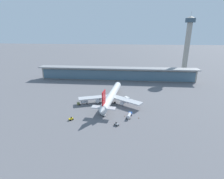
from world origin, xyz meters
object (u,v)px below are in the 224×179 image
Objects in this scene: service_truck_near_nose_white at (103,114)px; safety_cone_bravo at (139,118)px; service_truck_mid_apron_blue at (129,115)px; control_tower at (188,42)px; service_truck_by_tail_blue at (127,99)px; safety_cone_alpha at (125,116)px; service_truck_on_taxiway_yellow at (71,119)px; airliner_on_stand at (111,96)px; service_truck_under_wing_olive at (83,102)px; service_truck_at_far_stand_grey at (117,124)px.

safety_cone_bravo is at bearing -4.42° from service_truck_near_nose_white.
control_tower is at bearing 60.60° from service_truck_mid_apron_blue.
service_truck_mid_apron_blue is 1.25× the size of service_truck_by_tail_blue.
safety_cone_alpha is at bearing -92.97° from service_truck_by_tail_blue.
airliner_on_stand is at bearing 53.75° from service_truck_on_taxiway_yellow.
service_truck_mid_apron_blue is 3.52m from safety_cone_alpha.
service_truck_by_tail_blue is at bearing -126.88° from control_tower.
airliner_on_stand is 23.39m from service_truck_under_wing_olive.
service_truck_by_tail_blue is 31.34m from safety_cone_bravo.
service_truck_under_wing_olive is 2.73× the size of service_truck_on_taxiway_yellow.
airliner_on_stand is 26.98m from safety_cone_alpha.
service_truck_near_nose_white is at bearing -179.43° from safety_cone_alpha.
service_truck_near_nose_white is 159.18m from control_tower.
service_truck_at_far_stand_grey is (29.10, -30.10, -0.83)m from service_truck_under_wing_olive.
service_truck_at_far_stand_grey is 4.74× the size of safety_cone_alpha.
service_truck_by_tail_blue is at bearing 16.87° from service_truck_under_wing_olive.
control_tower is 151.08m from safety_cone_alpha.
service_truck_by_tail_blue reaches higher than service_truck_under_wing_olive.
safety_cone_bravo is at bearing -12.34° from safety_cone_alpha.
control_tower is (109.47, 133.51, 41.13)m from service_truck_on_taxiway_yellow.
airliner_on_stand is 0.88× the size of control_tower.
service_truck_mid_apron_blue is 39.23m from service_truck_on_taxiway_yellow.
airliner_on_stand is 14.53m from service_truck_by_tail_blue.
safety_cone_alpha is at bearing 68.99° from service_truck_at_far_stand_grey.
control_tower is (72.58, 96.73, 40.31)m from service_truck_by_tail_blue.
service_truck_at_far_stand_grey is 0.04× the size of control_tower.
service_truck_near_nose_white is at bearing -98.67° from airliner_on_stand.
service_truck_near_nose_white is at bearing -43.49° from service_truck_under_wing_olive.
service_truck_by_tail_blue is 28.27m from safety_cone_alpha.
service_truck_at_far_stand_grey is at bearing -49.85° from service_truck_near_nose_white.
safety_cone_alpha is (15.39, 0.15, -0.49)m from service_truck_near_nose_white.
service_truck_mid_apron_blue is at bearing 11.10° from service_truck_on_taxiway_yellow.
airliner_on_stand is 9.53× the size of service_truck_by_tail_blue.
service_truck_on_taxiway_yellow is (-36.89, -36.79, -0.82)m from service_truck_by_tail_blue.
airliner_on_stand is 37.29m from service_truck_at_far_stand_grey.
safety_cone_bravo is (44.90, 6.52, -0.56)m from service_truck_on_taxiway_yellow.
service_truck_by_tail_blue reaches higher than safety_cone_alpha.
service_truck_mid_apron_blue is 29.28m from service_truck_by_tail_blue.
service_truck_on_taxiway_yellow is at bearing -135.08° from service_truck_by_tail_blue.
airliner_on_stand is 29.10m from service_truck_mid_apron_blue.
service_truck_under_wing_olive reaches higher than safety_cone_alpha.
service_truck_mid_apron_blue is 0.11× the size of control_tower.
service_truck_under_wing_olive is 41.37m from service_truck_mid_apron_blue.
service_truck_under_wing_olive is (-22.19, -6.23, -3.98)m from airliner_on_stand.
safety_cone_alpha is (11.76, -23.69, -5.37)m from airliner_on_stand.
control_tower reaches higher than safety_cone_alpha.
service_truck_under_wing_olive is at bearing 152.79° from safety_cone_alpha.
service_truck_under_wing_olive is at bearing 136.51° from service_truck_near_nose_white.
airliner_on_stand reaches higher than service_truck_near_nose_white.
service_truck_by_tail_blue reaches higher than service_truck_mid_apron_blue.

